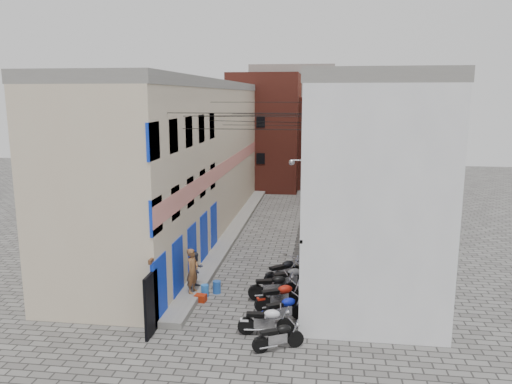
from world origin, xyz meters
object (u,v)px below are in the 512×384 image
at_px(motorcycle_a, 278,335).
at_px(motorcycle_b, 266,319).
at_px(motorcycle_f, 289,278).
at_px(water_jug_near, 205,291).
at_px(motorcycle_c, 283,308).
at_px(water_jug_far, 217,287).
at_px(motorcycle_d, 280,295).
at_px(person_a, 192,271).
at_px(motorcycle_g, 284,270).
at_px(person_b, 196,269).
at_px(red_crate, 200,298).
at_px(motorcycle_e, 273,285).

distance_m(motorcycle_a, motorcycle_b, 1.11).
height_order(motorcycle_f, water_jug_near, motorcycle_f).
xyz_separation_m(motorcycle_c, motorcycle_f, (0.00, 3.01, 0.04)).
bearing_deg(water_jug_near, water_jug_far, 45.07).
relative_size(motorcycle_d, person_a, 1.11).
relative_size(motorcycle_a, motorcycle_g, 0.86).
distance_m(person_b, water_jug_far, 1.15).
height_order(motorcycle_b, person_a, person_a).
bearing_deg(motorcycle_c, person_a, -146.58).
xyz_separation_m(motorcycle_b, person_b, (-3.33, 3.36, 0.44)).
height_order(motorcycle_c, motorcycle_f, motorcycle_f).
height_order(motorcycle_b, person_b, person_b).
bearing_deg(water_jug_far, motorcycle_g, 29.83).
bearing_deg(motorcycle_f, motorcycle_d, -34.67).
height_order(motorcycle_a, red_crate, motorcycle_a).
height_order(water_jug_far, red_crate, water_jug_far).
relative_size(motorcycle_f, water_jug_near, 4.09).
height_order(motorcycle_c, motorcycle_e, motorcycle_e).
relative_size(person_a, water_jug_near, 3.69).
relative_size(motorcycle_f, person_b, 1.34).
distance_m(motorcycle_e, water_jug_near, 2.83).
distance_m(water_jug_near, water_jug_far, 0.59).
xyz_separation_m(motorcycle_d, person_a, (-3.61, 0.65, 0.58)).
bearing_deg(motorcycle_e, person_a, -101.12).
bearing_deg(motorcycle_e, person_b, -111.52).
xyz_separation_m(motorcycle_e, water_jug_far, (-2.39, 0.29, -0.33)).
distance_m(motorcycle_b, motorcycle_c, 1.17).
bearing_deg(water_jug_near, motorcycle_a, -49.45).
xyz_separation_m(motorcycle_a, red_crate, (-3.45, 3.44, -0.37)).
distance_m(water_jug_near, red_crate, 0.54).
relative_size(motorcycle_b, water_jug_near, 3.93).
bearing_deg(motorcycle_e, motorcycle_b, -15.85).
xyz_separation_m(motorcycle_c, water_jug_near, (-3.39, 1.94, -0.30)).
height_order(motorcycle_d, motorcycle_g, motorcycle_g).
distance_m(motorcycle_c, person_b, 4.51).
bearing_deg(person_a, water_jug_near, -49.98).
relative_size(water_jug_near, water_jug_far, 0.95).
bearing_deg(red_crate, person_b, 113.91).
bearing_deg(motorcycle_c, motorcycle_d, 159.59).
relative_size(motorcycle_d, water_jug_near, 4.10).
xyz_separation_m(motorcycle_d, red_crate, (-3.22, 0.35, -0.45)).
relative_size(motorcycle_a, red_crate, 3.90).
height_order(motorcycle_a, person_a, person_a).
bearing_deg(motorcycle_a, motorcycle_g, 156.89).
distance_m(motorcycle_c, water_jug_near, 3.92).
relative_size(person_b, water_jug_far, 2.90).
distance_m(motorcycle_b, motorcycle_f, 4.09).
bearing_deg(motorcycle_f, red_crate, -93.21).
bearing_deg(water_jug_far, red_crate, -116.59).
xyz_separation_m(person_a, water_jug_near, (0.44, 0.22, -0.92)).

